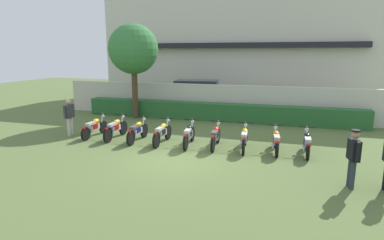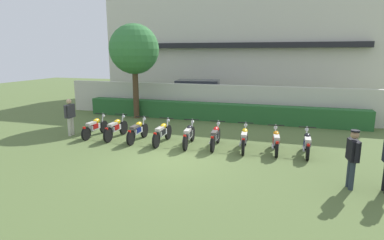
# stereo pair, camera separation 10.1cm
# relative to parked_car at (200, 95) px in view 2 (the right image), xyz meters

# --- Properties ---
(ground) EXTENTS (60.00, 60.00, 0.00)m
(ground) POSITION_rel_parked_car_xyz_m (1.84, -9.94, -0.94)
(ground) COLOR #566B38
(building) EXTENTS (19.84, 6.50, 7.76)m
(building) POSITION_rel_parked_car_xyz_m (1.84, 5.46, 2.94)
(building) COLOR beige
(building) RESTS_ON ground
(compound_wall) EXTENTS (18.85, 0.30, 1.87)m
(compound_wall) POSITION_rel_parked_car_xyz_m (1.84, -2.46, 0.00)
(compound_wall) COLOR beige
(compound_wall) RESTS_ON ground
(hedge_row) EXTENTS (15.08, 0.70, 0.94)m
(hedge_row) POSITION_rel_parked_car_xyz_m (1.84, -3.16, -0.47)
(hedge_row) COLOR #28602D
(hedge_row) RESTS_ON ground
(parked_car) EXTENTS (4.70, 2.54, 1.89)m
(parked_car) POSITION_rel_parked_car_xyz_m (0.00, 0.00, 0.00)
(parked_car) COLOR silver
(parked_car) RESTS_ON ground
(tree_near_inspector) EXTENTS (2.70, 2.70, 5.16)m
(tree_near_inspector) POSITION_rel_parked_car_xyz_m (-2.66, -3.77, 2.83)
(tree_near_inspector) COLOR #4C3823
(tree_near_inspector) RESTS_ON ground
(motorcycle_in_row_0) EXTENTS (0.60, 1.91, 0.94)m
(motorcycle_in_row_0) POSITION_rel_parked_car_xyz_m (-2.52, -8.00, -0.50)
(motorcycle_in_row_0) COLOR black
(motorcycle_in_row_0) RESTS_ON ground
(motorcycle_in_row_1) EXTENTS (0.60, 1.97, 0.97)m
(motorcycle_in_row_1) POSITION_rel_parked_car_xyz_m (-1.48, -8.01, -0.48)
(motorcycle_in_row_1) COLOR black
(motorcycle_in_row_1) RESTS_ON ground
(motorcycle_in_row_2) EXTENTS (0.60, 1.88, 0.96)m
(motorcycle_in_row_2) POSITION_rel_parked_car_xyz_m (-0.39, -8.15, -0.49)
(motorcycle_in_row_2) COLOR black
(motorcycle_in_row_2) RESTS_ON ground
(motorcycle_in_row_3) EXTENTS (0.60, 1.94, 0.97)m
(motorcycle_in_row_3) POSITION_rel_parked_car_xyz_m (0.72, -8.16, -0.48)
(motorcycle_in_row_3) COLOR black
(motorcycle_in_row_3) RESTS_ON ground
(motorcycle_in_row_4) EXTENTS (0.60, 1.95, 0.96)m
(motorcycle_in_row_4) POSITION_rel_parked_car_xyz_m (1.84, -8.13, -0.49)
(motorcycle_in_row_4) COLOR black
(motorcycle_in_row_4) RESTS_ON ground
(motorcycle_in_row_5) EXTENTS (0.60, 1.88, 0.96)m
(motorcycle_in_row_5) POSITION_rel_parked_car_xyz_m (2.89, -8.06, -0.49)
(motorcycle_in_row_5) COLOR black
(motorcycle_in_row_5) RESTS_ON ground
(motorcycle_in_row_6) EXTENTS (0.60, 1.88, 0.97)m
(motorcycle_in_row_6) POSITION_rel_parked_car_xyz_m (4.00, -8.08, -0.48)
(motorcycle_in_row_6) COLOR black
(motorcycle_in_row_6) RESTS_ON ground
(motorcycle_in_row_7) EXTENTS (0.60, 1.79, 0.94)m
(motorcycle_in_row_7) POSITION_rel_parked_car_xyz_m (5.15, -8.02, -0.50)
(motorcycle_in_row_7) COLOR black
(motorcycle_in_row_7) RESTS_ON ground
(motorcycle_in_row_8) EXTENTS (0.60, 1.79, 0.94)m
(motorcycle_in_row_8) POSITION_rel_parked_car_xyz_m (6.22, -8.02, -0.50)
(motorcycle_in_row_8) COLOR black
(motorcycle_in_row_8) RESTS_ON ground
(inspector_person) EXTENTS (0.22, 0.66, 1.64)m
(inspector_person) POSITION_rel_parked_car_xyz_m (-3.64, -8.17, 0.03)
(inspector_person) COLOR beige
(inspector_person) RESTS_ON ground
(officer_0) EXTENTS (0.28, 0.65, 1.62)m
(officer_0) POSITION_rel_parked_car_xyz_m (7.21, -10.70, 0.01)
(officer_0) COLOR #28333D
(officer_0) RESTS_ON ground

